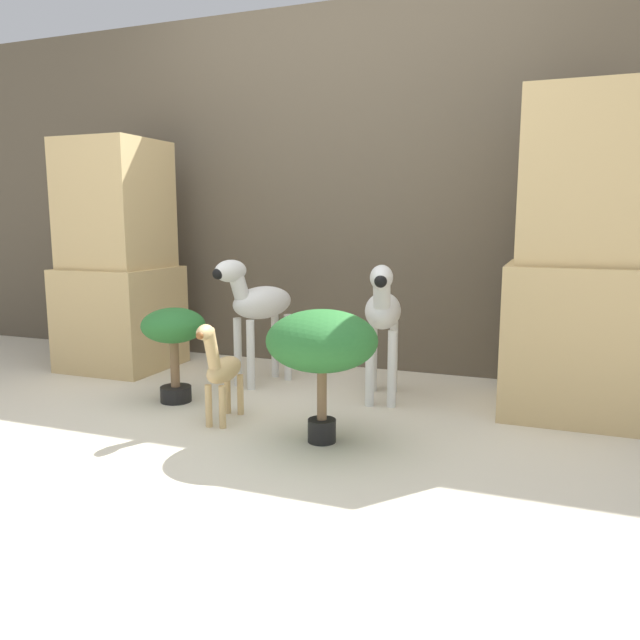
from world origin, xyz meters
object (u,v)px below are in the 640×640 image
object	(u,v)px
giraffe_figurine	(221,368)
potted_palm_front	(322,343)
zebra_right	(383,313)
potted_palm_back	(174,333)
zebra_left	(257,305)

from	to	relation	value
giraffe_figurine	potted_palm_front	world-z (taller)	potted_palm_front
zebra_right	potted_palm_back	xyz separation A→B (m)	(-0.98, -0.39, -0.10)
zebra_right	potted_palm_front	distance (m)	0.68
giraffe_figurine	potted_palm_back	world-z (taller)	potted_palm_back
zebra_right	potted_palm_front	world-z (taller)	zebra_right
zebra_right	potted_palm_front	size ratio (longest dim) A/B	1.27
potted_palm_front	potted_palm_back	distance (m)	0.95
potted_palm_front	potted_palm_back	xyz separation A→B (m)	(-0.91, 0.28, -0.07)
zebra_left	potted_palm_back	world-z (taller)	zebra_left
zebra_left	giraffe_figurine	world-z (taller)	zebra_left
zebra_left	potted_palm_front	bearing A→B (deg)	-47.76
zebra_right	potted_palm_back	distance (m)	1.06
giraffe_figurine	potted_palm_front	bearing A→B (deg)	-7.63
zebra_right	potted_palm_back	world-z (taller)	zebra_right
zebra_left	giraffe_figurine	bearing A→B (deg)	-77.32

